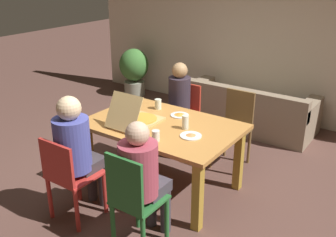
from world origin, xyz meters
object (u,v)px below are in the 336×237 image
object	(u,v)px
dining_table	(163,133)
plate_1	(180,115)
drinking_glass_2	(128,100)
couch	(246,111)
chair_3	(235,125)
person_2	(76,146)
chair_0	(183,113)
potted_plant	(134,69)
drinking_glass_0	(156,136)
chair_1	(133,200)
chair_2	(69,176)
pizza_box_0	(138,118)
person_0	(177,101)
drinking_glass_1	(158,104)
person_1	(142,173)
plate_0	(191,136)
drinking_glass_3	(185,122)

from	to	relation	value
dining_table	plate_1	xyz separation A→B (m)	(0.02, 0.30, 0.12)
drinking_glass_2	couch	world-z (taller)	drinking_glass_2
chair_3	person_2	bearing A→B (deg)	-112.91
chair_0	potted_plant	bearing A→B (deg)	145.37
drinking_glass_0	chair_1	bearing A→B (deg)	-70.93
potted_plant	chair_3	bearing A→B (deg)	-26.62
potted_plant	dining_table	bearing A→B (deg)	-44.99
person_2	couch	xyz separation A→B (m)	(0.44, 3.01, -0.50)
chair_1	plate_1	world-z (taller)	chair_1
chair_2	pizza_box_0	xyz separation A→B (m)	(0.14, 0.89, 0.34)
dining_table	person_2	xyz separation A→B (m)	(-0.38, -0.89, 0.09)
dining_table	person_0	xyz separation A→B (m)	(-0.38, 0.85, 0.04)
chair_0	plate_1	distance (m)	0.85
chair_0	potted_plant	size ratio (longest dim) A/B	0.99
drinking_glass_1	couch	size ratio (longest dim) A/B	0.06
drinking_glass_2	dining_table	bearing A→B (deg)	-20.54
plate_1	drinking_glass_1	xyz separation A→B (m)	(-0.33, 0.04, 0.05)
chair_3	person_1	bearing A→B (deg)	-90.00
pizza_box_0	plate_1	bearing A→B (deg)	58.26
person_2	drinking_glass_2	xyz separation A→B (m)	(-0.33, 1.16, 0.07)
plate_1	potted_plant	size ratio (longest dim) A/B	0.23
chair_2	chair_3	distance (m)	2.14
pizza_box_0	person_2	bearing A→B (deg)	-100.40
couch	pizza_box_0	bearing A→B (deg)	-97.59
plate_0	potted_plant	size ratio (longest dim) A/B	0.25
person_0	potted_plant	world-z (taller)	person_0
person_2	person_0	bearing A→B (deg)	90.00
plate_0	plate_1	size ratio (longest dim) A/B	1.05
chair_2	couch	bearing A→B (deg)	82.03
drinking_glass_2	potted_plant	world-z (taller)	potted_plant
dining_table	chair_3	bearing A→B (deg)	67.44
couch	drinking_glass_3	bearing A→B (deg)	-84.22
person_0	chair_1	bearing A→B (deg)	-66.98
drinking_glass_3	drinking_glass_1	bearing A→B (deg)	151.69
drinking_glass_3	pizza_box_0	bearing A→B (deg)	-163.37
person_2	pizza_box_0	size ratio (longest dim) A/B	2.21
chair_3	person_0	bearing A→B (deg)	-171.24
person_1	couch	distance (m)	3.05
drinking_glass_0	drinking_glass_3	world-z (taller)	drinking_glass_3
plate_1	couch	bearing A→B (deg)	88.86
chair_0	chair_1	xyz separation A→B (m)	(0.79, -1.99, 0.02)
chair_2	drinking_glass_0	size ratio (longest dim) A/B	8.22
person_1	chair_0	bearing A→B (deg)	112.93
pizza_box_0	dining_table	bearing A→B (deg)	27.33
drinking_glass_2	drinking_glass_1	bearing A→B (deg)	10.03
person_2	drinking_glass_2	bearing A→B (deg)	106.10
potted_plant	chair_2	bearing A→B (deg)	-59.66
chair_1	drinking_glass_3	distance (m)	1.09
person_0	chair_2	xyz separation A→B (m)	(0.00, -1.87, -0.21)
chair_3	couch	distance (m)	1.23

